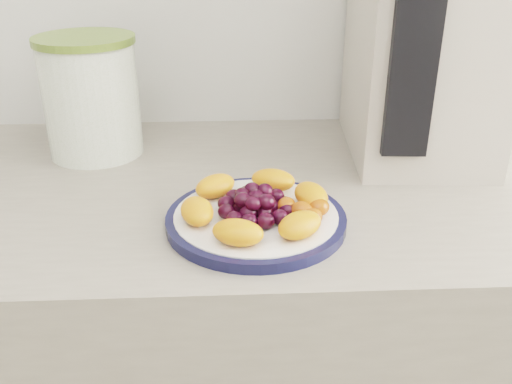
{
  "coord_description": "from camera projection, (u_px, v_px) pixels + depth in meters",
  "views": [
    {
      "loc": [
        -0.05,
        0.38,
        1.28
      ],
      "look_at": [
        -0.01,
        1.06,
        0.95
      ],
      "focal_mm": 40.0,
      "sensor_mm": 36.0,
      "label": 1
    }
  ],
  "objects": [
    {
      "name": "plate_rim",
      "position": [
        256.0,
        220.0,
        0.78
      ],
      "size": [
        0.25,
        0.25,
        0.01
      ],
      "primitive_type": "cylinder",
      "color": "#14173A",
      "rests_on": "counter"
    },
    {
      "name": "appliance_panel",
      "position": [
        414.0,
        59.0,
        0.8
      ],
      "size": [
        0.07,
        0.03,
        0.29
      ],
      "primitive_type": "cube",
      "rotation": [
        0.0,
        0.0,
        -0.06
      ],
      "color": "black",
      "rests_on": "appliance_body"
    },
    {
      "name": "plate_face",
      "position": [
        256.0,
        219.0,
        0.78
      ],
      "size": [
        0.22,
        0.22,
        0.02
      ],
      "primitive_type": "cylinder",
      "color": "white",
      "rests_on": "counter"
    },
    {
      "name": "canister_lid",
      "position": [
        84.0,
        40.0,
        0.93
      ],
      "size": [
        0.19,
        0.19,
        0.01
      ],
      "primitive_type": "cylinder",
      "rotation": [
        0.0,
        0.0,
        0.17
      ],
      "color": "olive",
      "rests_on": "canister"
    },
    {
      "name": "appliance_body",
      "position": [
        424.0,
        40.0,
        0.95
      ],
      "size": [
        0.24,
        0.33,
        0.39
      ],
      "primitive_type": "cube",
      "rotation": [
        0.0,
        0.0,
        -0.06
      ],
      "color": "#BFB4A6",
      "rests_on": "counter"
    },
    {
      "name": "fruit_plate",
      "position": [
        259.0,
        204.0,
        0.77
      ],
      "size": [
        0.21,
        0.21,
        0.04
      ],
      "color": "orange",
      "rests_on": "plate_face"
    },
    {
      "name": "canister",
      "position": [
        92.0,
        100.0,
        0.98
      ],
      "size": [
        0.19,
        0.19,
        0.19
      ],
      "primitive_type": "cylinder",
      "rotation": [
        0.0,
        0.0,
        0.17
      ],
      "color": "#4E6C26",
      "rests_on": "counter"
    }
  ]
}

